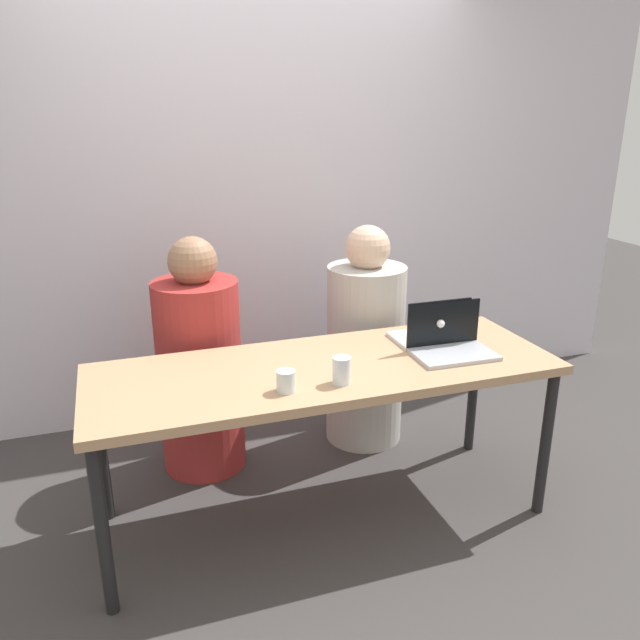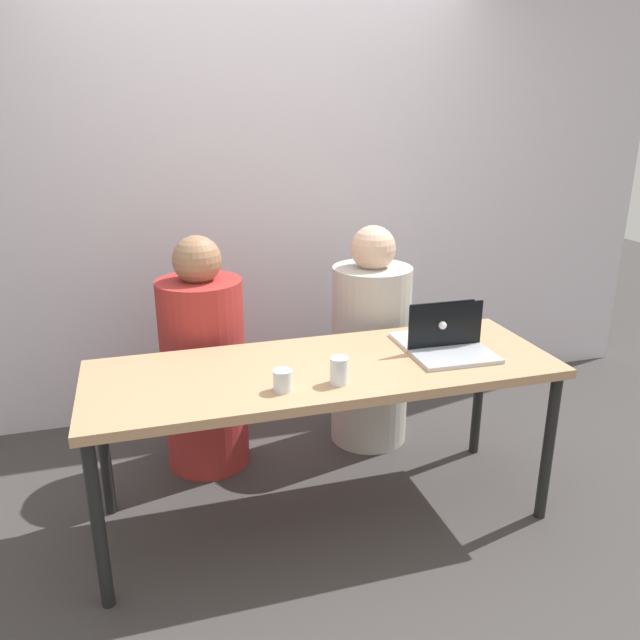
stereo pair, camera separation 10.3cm
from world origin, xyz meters
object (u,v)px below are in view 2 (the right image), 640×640
at_px(water_glass_center, 340,372).
at_px(person_on_right, 370,348).
at_px(person_on_left, 204,367).
at_px(laptop_front_right, 452,345).
at_px(laptop_back_right, 433,334).
at_px(water_glass_left, 283,382).

bearing_deg(water_glass_center, person_on_right, 61.26).
height_order(person_on_left, laptop_front_right, person_on_left).
distance_m(laptop_back_right, laptop_front_right, 0.15).
bearing_deg(water_glass_left, person_on_left, 105.25).
bearing_deg(water_glass_center, laptop_front_right, 13.93).
xyz_separation_m(water_glass_left, water_glass_center, (0.23, 0.00, 0.01)).
relative_size(laptop_front_right, water_glass_center, 3.25).
height_order(person_on_right, laptop_back_right, person_on_right).
relative_size(person_on_left, person_on_right, 1.00).
relative_size(person_on_left, water_glass_center, 10.98).
height_order(person_on_left, person_on_right, person_on_right).
distance_m(person_on_left, person_on_right, 0.90).
bearing_deg(laptop_front_right, laptop_back_right, 98.02).
bearing_deg(water_glass_left, laptop_back_right, 20.55).
distance_m(water_glass_left, water_glass_center, 0.23).
bearing_deg(laptop_back_right, person_on_right, -78.59).
bearing_deg(person_on_left, laptop_back_right, 168.93).
distance_m(person_on_left, laptop_back_right, 1.16).
xyz_separation_m(laptop_back_right, water_glass_left, (-0.78, -0.29, -0.01)).
height_order(person_on_left, water_glass_left, person_on_left).
height_order(person_on_right, laptop_front_right, person_on_right).
bearing_deg(person_on_right, water_glass_center, 61.22).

